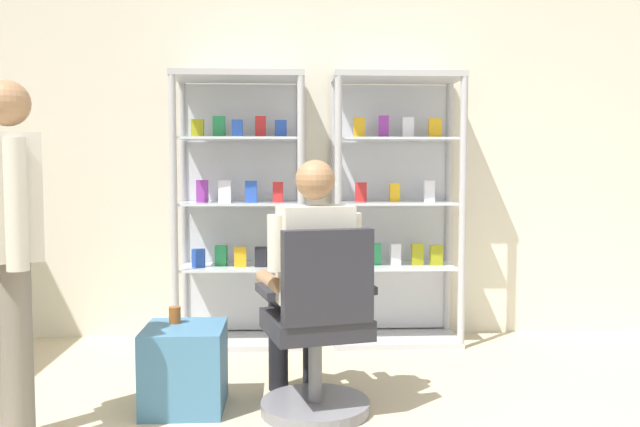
{
  "coord_description": "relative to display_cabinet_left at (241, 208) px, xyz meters",
  "views": [
    {
      "loc": [
        -0.21,
        -1.91,
        1.25
      ],
      "look_at": [
        -0.04,
        1.67,
        1.0
      ],
      "focal_mm": 36.86,
      "sensor_mm": 36.0,
      "label": 1
    }
  ],
  "objects": [
    {
      "name": "back_wall",
      "position": [
        0.55,
        0.24,
        0.39
      ],
      "size": [
        6.0,
        0.1,
        2.7
      ],
      "primitive_type": "cube",
      "color": "silver",
      "rests_on": "ground"
    },
    {
      "name": "display_cabinet_left",
      "position": [
        0.0,
        0.0,
        0.0
      ],
      "size": [
        0.9,
        0.45,
        1.9
      ],
      "color": "#B7B7BC",
      "rests_on": "ground"
    },
    {
      "name": "display_cabinet_right",
      "position": [
        1.1,
        0.0,
        -0.0
      ],
      "size": [
        0.9,
        0.45,
        1.9
      ],
      "color": "#B7B7BC",
      "rests_on": "ground"
    },
    {
      "name": "tea_glass",
      "position": [
        -0.26,
        -1.22,
        -0.49
      ],
      "size": [
        0.06,
        0.06,
        0.09
      ],
      "primitive_type": "cylinder",
      "color": "brown",
      "rests_on": "storage_crate"
    },
    {
      "name": "seated_shopkeeper",
      "position": [
        0.45,
        -1.29,
        -0.25
      ],
      "size": [
        0.55,
        0.62,
        1.29
      ],
      "color": "black",
      "rests_on": "ground"
    },
    {
      "name": "storage_crate",
      "position": [
        -0.2,
        -1.3,
        -0.75
      ],
      "size": [
        0.41,
        0.41,
        0.43
      ],
      "primitive_type": "cube",
      "color": "teal",
      "rests_on": "ground"
    },
    {
      "name": "office_chair",
      "position": [
        0.49,
        -1.45,
        -0.57
      ],
      "size": [
        0.62,
        0.59,
        0.96
      ],
      "color": "slate",
      "rests_on": "ground"
    },
    {
      "name": "standing_customer",
      "position": [
        -0.88,
        -1.73,
        -0.03
      ],
      "size": [
        0.37,
        0.47,
        1.63
      ],
      "color": "slate",
      "rests_on": "ground"
    }
  ]
}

